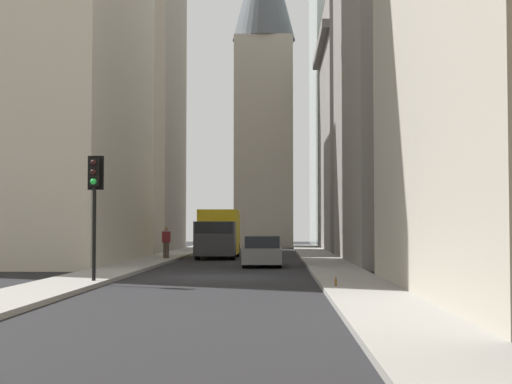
% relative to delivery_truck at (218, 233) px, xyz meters
% --- Properties ---
extents(ground_plane, '(135.00, 135.00, 0.00)m').
position_rel_delivery_truck_xyz_m(ground_plane, '(-16.92, -1.40, -1.46)').
color(ground_plane, black).
extents(sidewalk_right, '(90.00, 2.20, 0.14)m').
position_rel_delivery_truck_xyz_m(sidewalk_right, '(-16.92, 3.10, -1.39)').
color(sidewalk_right, gray).
rests_on(sidewalk_right, ground_plane).
extents(sidewalk_left, '(90.00, 2.20, 0.14)m').
position_rel_delivery_truck_xyz_m(sidewalk_left, '(-16.92, -5.90, -1.39)').
color(sidewalk_left, gray).
rests_on(sidewalk_left, ground_plane).
extents(building_left_midfar, '(16.06, 10.50, 19.80)m').
position_rel_delivery_truck_xyz_m(building_left_midfar, '(-5.17, -11.99, 8.45)').
color(building_left_midfar, gray).
rests_on(building_left_midfar, ground_plane).
extents(building_left_far, '(14.34, 10.50, 18.37)m').
position_rel_delivery_truck_xyz_m(building_left_far, '(13.53, -11.99, 7.73)').
color(building_left_far, gray).
rests_on(building_left_far, ground_plane).
extents(building_right_far, '(12.28, 10.00, 22.22)m').
position_rel_delivery_truck_xyz_m(building_right_far, '(13.26, 9.20, 9.65)').
color(building_right_far, gray).
rests_on(building_right_far, ground_plane).
extents(church_spire, '(5.66, 5.66, 29.80)m').
position_rel_delivery_truck_xyz_m(church_spire, '(23.96, -2.25, 14.12)').
color(church_spire, '#A8A091').
rests_on(church_spire, ground_plane).
extents(delivery_truck, '(6.46, 2.25, 2.84)m').
position_rel_delivery_truck_xyz_m(delivery_truck, '(0.00, 0.00, 0.00)').
color(delivery_truck, yellow).
rests_on(delivery_truck, ground_plane).
extents(hatchback_grey, '(4.30, 1.78, 1.42)m').
position_rel_delivery_truck_xyz_m(hatchback_grey, '(-9.40, -2.80, -0.80)').
color(hatchback_grey, slate).
rests_on(hatchback_grey, ground_plane).
extents(traffic_light_foreground, '(0.43, 0.52, 4.01)m').
position_rel_delivery_truck_xyz_m(traffic_light_foreground, '(-20.98, 2.36, 1.63)').
color(traffic_light_foreground, black).
rests_on(traffic_light_foreground, sidewalk_right).
extents(pedestrian, '(0.26, 0.44, 1.72)m').
position_rel_delivery_truck_xyz_m(pedestrian, '(-3.29, 2.59, -0.38)').
color(pedestrian, '#473D33').
rests_on(pedestrian, sidewalk_right).
extents(discarded_bottle, '(0.07, 0.07, 0.27)m').
position_rel_delivery_truck_xyz_m(discarded_bottle, '(-23.10, -5.19, -1.21)').
color(discarded_bottle, brown).
rests_on(discarded_bottle, sidewalk_left).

